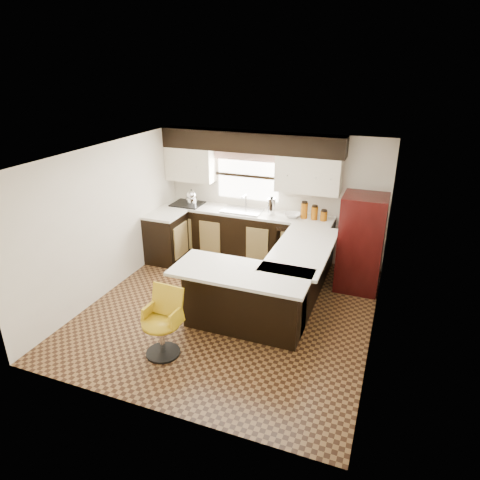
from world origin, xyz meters
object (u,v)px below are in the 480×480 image
at_px(refrigerator, 361,243).
at_px(bar_chair, 161,324).
at_px(peninsula_long, 298,276).
at_px(peninsula_return, 244,300).

distance_m(refrigerator, bar_chair, 3.50).
distance_m(peninsula_long, refrigerator, 1.22).
relative_size(refrigerator, bar_chair, 1.77).
bearing_deg(peninsula_long, refrigerator, 44.55).
bearing_deg(peninsula_return, refrigerator, 52.89).
distance_m(peninsula_long, bar_chair, 2.33).
height_order(peninsula_long, refrigerator, refrigerator).
bearing_deg(bar_chair, peninsula_long, 58.87).
bearing_deg(bar_chair, peninsula_return, 53.55).
xyz_separation_m(peninsula_long, refrigerator, (0.83, 0.82, 0.36)).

